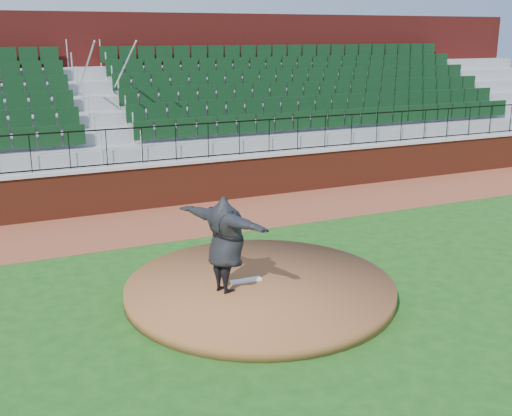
{
  "coord_description": "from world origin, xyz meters",
  "views": [
    {
      "loc": [
        -5.12,
        -9.79,
        4.8
      ],
      "look_at": [
        0.0,
        1.5,
        1.3
      ],
      "focal_mm": 43.57,
      "sensor_mm": 36.0,
      "label": 1
    }
  ],
  "objects": [
    {
      "name": "warning_track",
      "position": [
        0.0,
        5.4,
        0.01
      ],
      "size": [
        34.0,
        3.2,
        0.01
      ],
      "primitive_type": "cube",
      "color": "brown",
      "rests_on": "ground"
    },
    {
      "name": "field_wall",
      "position": [
        0.0,
        7.0,
        0.6
      ],
      "size": [
        34.0,
        0.35,
        1.2
      ],
      "primitive_type": "cube",
      "color": "maroon",
      "rests_on": "ground"
    },
    {
      "name": "pitcher",
      "position": [
        -1.27,
        0.03,
        1.15
      ],
      "size": [
        1.39,
        2.28,
        1.8
      ],
      "primitive_type": "imported",
      "rotation": [
        0.0,
        0.0,
        1.96
      ],
      "color": "black",
      "rests_on": "pitchers_mound"
    },
    {
      "name": "wall_railing",
      "position": [
        0.0,
        7.0,
        1.8
      ],
      "size": [
        34.0,
        0.05,
        1.0
      ],
      "primitive_type": null,
      "color": "black",
      "rests_on": "wall_cap"
    },
    {
      "name": "wall_cap",
      "position": [
        0.0,
        7.0,
        1.25
      ],
      "size": [
        34.0,
        0.45,
        0.1
      ],
      "primitive_type": "cube",
      "color": "#B7B7B7",
      "rests_on": "field_wall"
    },
    {
      "name": "ground",
      "position": [
        0.0,
        0.0,
        0.0
      ],
      "size": [
        90.0,
        90.0,
        0.0
      ],
      "primitive_type": "plane",
      "color": "#1B4F16",
      "rests_on": "ground"
    },
    {
      "name": "seating_stands",
      "position": [
        0.0,
        9.72,
        2.3
      ],
      "size": [
        34.0,
        5.1,
        4.6
      ],
      "primitive_type": null,
      "color": "gray",
      "rests_on": "ground"
    },
    {
      "name": "concourse_wall",
      "position": [
        0.0,
        12.52,
        2.75
      ],
      "size": [
        34.0,
        0.5,
        5.5
      ],
      "primitive_type": "cube",
      "color": "maroon",
      "rests_on": "ground"
    },
    {
      "name": "pitching_rubber",
      "position": [
        -0.76,
        0.28,
        0.27
      ],
      "size": [
        0.61,
        0.18,
        0.04
      ],
      "primitive_type": "cube",
      "rotation": [
        0.0,
        0.0,
        -0.04
      ],
      "color": "white",
      "rests_on": "pitchers_mound"
    },
    {
      "name": "pitchers_mound",
      "position": [
        -0.54,
        0.12,
        0.12
      ],
      "size": [
        5.09,
        5.09,
        0.25
      ],
      "primitive_type": "cylinder",
      "color": "brown",
      "rests_on": "ground"
    }
  ]
}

